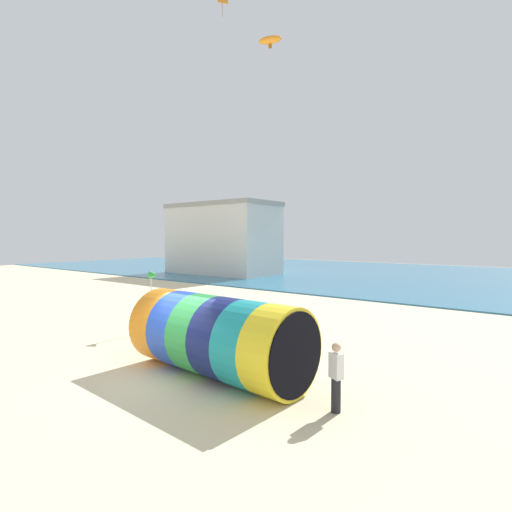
% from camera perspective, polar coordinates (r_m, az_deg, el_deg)
% --- Properties ---
extents(ground_plane, '(120.00, 120.00, 0.00)m').
position_cam_1_polar(ground_plane, '(13.30, -11.89, -16.64)').
color(ground_plane, beige).
extents(sea, '(120.00, 40.00, 0.10)m').
position_cam_1_polar(sea, '(47.36, 26.30, -2.86)').
color(sea, teal).
rests_on(sea, ground).
extents(giant_inflatable_tube, '(6.29, 2.85, 2.53)m').
position_cam_1_polar(giant_inflatable_tube, '(12.88, -5.53, -11.35)').
color(giant_inflatable_tube, orange).
rests_on(giant_inflatable_tube, ground).
extents(kite_handler, '(0.42, 0.36, 1.77)m').
position_cam_1_polar(kite_handler, '(10.60, 11.37, -16.52)').
color(kite_handler, black).
rests_on(kite_handler, ground).
extents(kite_orange_parafoil, '(1.38, 0.90, 0.67)m').
position_cam_1_polar(kite_orange_parafoil, '(24.46, 2.03, 28.46)').
color(kite_orange_parafoil, orange).
extents(promenade_building, '(13.30, 6.81, 8.44)m').
position_cam_1_polar(promenade_building, '(47.59, -4.83, 2.46)').
color(promenade_building, silver).
rests_on(promenade_building, ground).
extents(beach_flag, '(0.47, 0.36, 2.84)m').
position_cam_1_polar(beach_flag, '(18.90, -14.41, -3.06)').
color(beach_flag, silver).
rests_on(beach_flag, ground).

